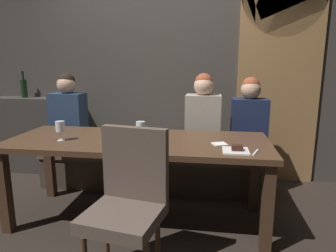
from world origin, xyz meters
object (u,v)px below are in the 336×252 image
Objects in this scene: wine_glass_center_front at (141,134)px; dessert_plate at (236,150)px; diner_far_end at (249,118)px; fork_on_table at (255,152)px; wine_bottle_dark_red at (24,88)px; wine_glass_far_left at (60,127)px; chair_near_side at (128,196)px; diner_redhead at (68,112)px; diner_bearded at (203,116)px; wine_glass_far_right at (141,127)px; dining_table at (138,149)px; banquette_bench at (154,168)px; espresso_cup at (119,142)px.

wine_glass_center_front reaches higher than dessert_plate.
diner_far_end is 0.98m from fork_on_table.
wine_bottle_dark_red reaches higher than wine_glass_far_left.
chair_near_side is 1.24× the size of diner_far_end.
diner_redhead is at bearing 111.87° from wine_glass_far_left.
diner_far_end is at bearing 4.78° from diner_bearded.
wine_glass_far_right is 1.00× the size of wine_glass_center_front.
wine_glass_far_right reaches higher than dessert_plate.
diner_redhead is at bearing 144.43° from dining_table.
fork_on_table is (-0.06, -0.98, -0.08)m from diner_far_end.
dining_table is 2.24× the size of chair_near_side.
dining_table is 6.75× the size of wine_bottle_dark_red.
wine_bottle_dark_red is 2.96m from fork_on_table.
chair_near_side is 1.78m from diner_redhead.
chair_near_side is 5.98× the size of wine_glass_far_left.
dining_table is 13.41× the size of wine_glass_far_right.
diner_far_end is at bearing 27.40° from wine_glass_far_left.
wine_glass_far_left reaches higher than dessert_plate.
dining_table is 2.04m from wine_bottle_dark_red.
fork_on_table is (0.82, 0.46, 0.18)m from chair_near_side.
wine_glass_far_right reaches higher than dining_table.
wine_glass_center_front is at bearing -42.52° from diner_redhead.
diner_far_end is 4.64× the size of fork_on_table.
diner_bearded is 1.03m from fork_on_table.
banquette_bench is 3.17× the size of diner_far_end.
wine_bottle_dark_red reaches higher than diner_bearded.
wine_glass_center_front is 1.37× the size of espresso_cup.
wine_bottle_dark_red is 2.25m from wine_glass_center_front.
espresso_cup is at bearing 177.24° from dessert_plate.
diner_far_end is at bearing 38.47° from wine_glass_far_right.
wine_glass_center_front is at bearing -36.54° from wine_bottle_dark_red.
chair_near_side is at bearing -38.74° from wine_glass_far_left.
diner_bearded reaches higher than espresso_cup.
wine_bottle_dark_red is 2.72× the size of espresso_cup.
chair_near_side is 8.17× the size of espresso_cup.
banquette_bench is 0.81m from diner_bearded.
dessert_plate is at bearing -14.54° from wine_glass_far_right.
diner_far_end reaches higher than fork_on_table.
chair_near_side reaches higher than fork_on_table.
diner_redhead is 1.00× the size of diner_bearded.
wine_bottle_dark_red is at bearing 135.64° from chair_near_side.
dessert_plate is 1.12× the size of fork_on_table.
banquette_bench is 3.05× the size of diner_redhead.
dining_table is 2.67× the size of diner_bearded.
chair_near_side is 1.71m from diner_far_end.
wine_glass_center_front reaches higher than banquette_bench.
diner_bearded is 4.34× the size of dessert_plate.
wine_glass_far_left is at bearing -152.60° from diner_far_end.
diner_redhead reaches higher than dessert_plate.
banquette_bench is (0.00, 0.70, -0.42)m from dining_table.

